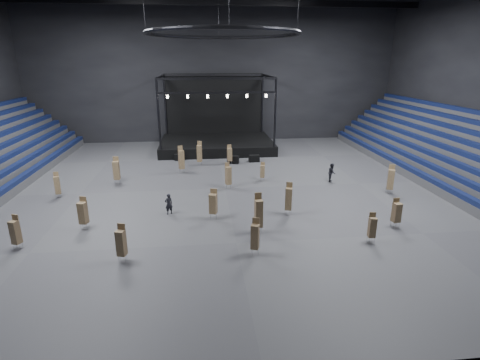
{
  "coord_description": "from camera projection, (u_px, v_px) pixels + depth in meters",
  "views": [
    {
      "loc": [
        -2.05,
        -31.64,
        11.09
      ],
      "look_at": [
        1.14,
        -2.0,
        1.4
      ],
      "focal_mm": 28.0,
      "sensor_mm": 36.0,
      "label": 1
    }
  ],
  "objects": [
    {
      "name": "flight_case_right",
      "position": [
        254.0,
        158.0,
        42.09
      ],
      "size": [
        1.22,
        0.68,
        0.79
      ],
      "primitive_type": "cube",
      "rotation": [
        0.0,
        0.0,
        0.08
      ],
      "color": "black",
      "rests_on": "floor"
    },
    {
      "name": "chair_stack_15",
      "position": [
        372.0,
        227.0,
        23.46
      ],
      "size": [
        0.47,
        0.47,
        1.97
      ],
      "rotation": [
        0.0,
        0.0,
        -0.11
      ],
      "color": "silver",
      "rests_on": "floor"
    },
    {
      "name": "chair_stack_13",
      "position": [
        262.0,
        171.0,
        35.39
      ],
      "size": [
        0.5,
        0.5,
        1.81
      ],
      "rotation": [
        0.0,
        0.0,
        -0.26
      ],
      "color": "silver",
      "rests_on": "floor"
    },
    {
      "name": "chair_stack_11",
      "position": [
        391.0,
        179.0,
        31.89
      ],
      "size": [
        0.67,
        0.67,
        2.56
      ],
      "rotation": [
        0.0,
        0.0,
        -0.42
      ],
      "color": "silver",
      "rests_on": "floor"
    },
    {
      "name": "stage",
      "position": [
        216.0,
        137.0,
        48.46
      ],
      "size": [
        14.0,
        10.0,
        9.2
      ],
      "color": "black",
      "rests_on": "floor"
    },
    {
      "name": "chair_stack_7",
      "position": [
        116.0,
        170.0,
        34.37
      ],
      "size": [
        0.55,
        0.55,
        2.58
      ],
      "rotation": [
        0.0,
        0.0,
        0.01
      ],
      "color": "silver",
      "rests_on": "floor"
    },
    {
      "name": "chair_stack_5",
      "position": [
        289.0,
        198.0,
        27.59
      ],
      "size": [
        0.6,
        0.6,
        2.48
      ],
      "rotation": [
        0.0,
        0.0,
        -0.32
      ],
      "color": "silver",
      "rests_on": "floor"
    },
    {
      "name": "truss_ring",
      "position": [
        223.0,
        33.0,
        29.53
      ],
      "size": [
        12.3,
        12.3,
        5.15
      ],
      "color": "black",
      "rests_on": "ceiling"
    },
    {
      "name": "chair_stack_10",
      "position": [
        57.0,
        185.0,
        31.01
      ],
      "size": [
        0.51,
        0.51,
        2.2
      ],
      "rotation": [
        0.0,
        0.0,
        0.24
      ],
      "color": "silver",
      "rests_on": "floor"
    },
    {
      "name": "chair_stack_12",
      "position": [
        213.0,
        203.0,
        26.9
      ],
      "size": [
        0.66,
        0.66,
        2.23
      ],
      "rotation": [
        0.0,
        0.0,
        -0.32
      ],
      "color": "silver",
      "rests_on": "floor"
    },
    {
      "name": "chair_stack_9",
      "position": [
        83.0,
        212.0,
        25.24
      ],
      "size": [
        0.62,
        0.62,
        2.29
      ],
      "rotation": [
        0.0,
        0.0,
        -0.27
      ],
      "color": "silver",
      "rests_on": "floor"
    },
    {
      "name": "chair_stack_8",
      "position": [
        230.0,
        154.0,
        40.88
      ],
      "size": [
        0.54,
        0.54,
        2.17
      ],
      "rotation": [
        0.0,
        0.0,
        0.13
      ],
      "color": "silver",
      "rests_on": "floor"
    },
    {
      "name": "chair_stack_6",
      "position": [
        228.0,
        175.0,
        33.27
      ],
      "size": [
        0.59,
        0.59,
        2.37
      ],
      "rotation": [
        0.0,
        0.0,
        0.42
      ],
      "color": "silver",
      "rests_on": "floor"
    },
    {
      "name": "chair_stack_16",
      "position": [
        397.0,
        212.0,
        25.52
      ],
      "size": [
        0.55,
        0.55,
        2.09
      ],
      "rotation": [
        0.0,
        0.0,
        0.12
      ],
      "color": "silver",
      "rests_on": "floor"
    },
    {
      "name": "chair_stack_3",
      "position": [
        255.0,
        236.0,
        21.95
      ],
      "size": [
        0.58,
        0.58,
        2.27
      ],
      "rotation": [
        0.0,
        0.0,
        -0.37
      ],
      "color": "silver",
      "rests_on": "floor"
    },
    {
      "name": "man_center",
      "position": [
        169.0,
        204.0,
        27.79
      ],
      "size": [
        0.69,
        0.59,
        1.6
      ],
      "primitive_type": "imported",
      "rotation": [
        0.0,
        0.0,
        3.56
      ],
      "color": "black",
      "rests_on": "floor"
    },
    {
      "name": "chair_stack_2",
      "position": [
        121.0,
        242.0,
        21.16
      ],
      "size": [
        0.58,
        0.58,
        2.28
      ],
      "rotation": [
        0.0,
        0.0,
        -0.28
      ],
      "color": "silver",
      "rests_on": "floor"
    },
    {
      "name": "chair_stack_4",
      "position": [
        181.0,
        159.0,
        37.8
      ],
      "size": [
        0.65,
        0.65,
        2.77
      ],
      "rotation": [
        0.0,
        0.0,
        0.38
      ],
      "color": "silver",
      "rests_on": "floor"
    },
    {
      "name": "chair_stack_1",
      "position": [
        15.0,
        232.0,
        22.56
      ],
      "size": [
        0.59,
        0.59,
        2.2
      ],
      "rotation": [
        0.0,
        0.0,
        -0.38
      ],
      "color": "silver",
      "rests_on": "floor"
    },
    {
      "name": "chair_stack_14",
      "position": [
        199.0,
        153.0,
        40.49
      ],
      "size": [
        0.58,
        0.58,
        2.65
      ],
      "rotation": [
        0.0,
        0.0,
        -0.2
      ],
      "color": "silver",
      "rests_on": "floor"
    },
    {
      "name": "floor",
      "position": [
        225.0,
        188.0,
        33.55
      ],
      "size": [
        50.0,
        50.0,
        0.0
      ],
      "primitive_type": "plane",
      "color": "#454648",
      "rests_on": "ground"
    },
    {
      "name": "crew_member",
      "position": [
        332.0,
        172.0,
        35.23
      ],
      "size": [
        0.89,
        1.01,
        1.75
      ],
      "primitive_type": "imported",
      "rotation": [
        0.0,
        0.0,
        1.26
      ],
      "color": "black",
      "rests_on": "floor"
    },
    {
      "name": "bleachers_right",
      "position": [
        467.0,
        163.0,
        35.36
      ],
      "size": [
        7.2,
        40.0,
        6.4
      ],
      "color": "#49494B",
      "rests_on": "floor"
    },
    {
      "name": "wall_back",
      "position": [
        213.0,
        75.0,
        50.63
      ],
      "size": [
        50.0,
        0.2,
        18.0
      ],
      "primitive_type": "cube",
      "color": "black",
      "rests_on": "ground"
    },
    {
      "name": "flight_case_left",
      "position": [
        179.0,
        157.0,
        42.69
      ],
      "size": [
        1.11,
        0.6,
        0.72
      ],
      "primitive_type": "cube",
      "rotation": [
        0.0,
        0.0,
        -0.06
      ],
      "color": "black",
      "rests_on": "floor"
    },
    {
      "name": "chair_stack_0",
      "position": [
        259.0,
        213.0,
        24.68
      ],
      "size": [
        0.54,
        0.54,
        2.76
      ],
      "rotation": [
        0.0,
        0.0,
        0.1
      ],
      "color": "silver",
      "rests_on": "floor"
    },
    {
      "name": "wall_front",
      "position": [
        271.0,
        134.0,
        10.91
      ],
      "size": [
        50.0,
        0.2,
        18.0
      ],
      "primitive_type": "cube",
      "color": "black",
      "rests_on": "ground"
    },
    {
      "name": "flight_case_mid",
      "position": [
        233.0,
        160.0,
        41.52
      ],
      "size": [
        1.4,
        1.02,
        0.84
      ],
      "primitive_type": "cube",
      "rotation": [
        0.0,
        0.0,
        -0.34
      ],
      "color": "black",
      "rests_on": "floor"
    }
  ]
}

